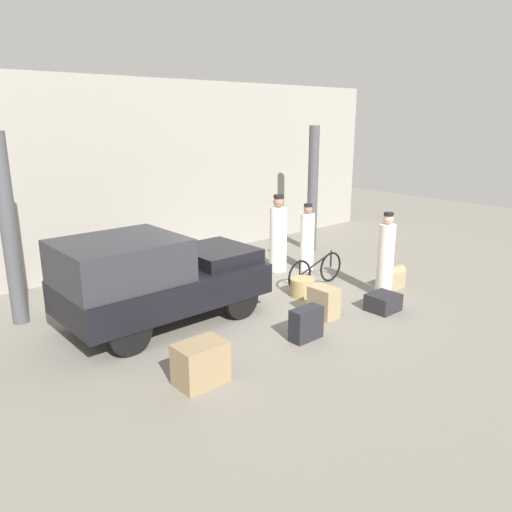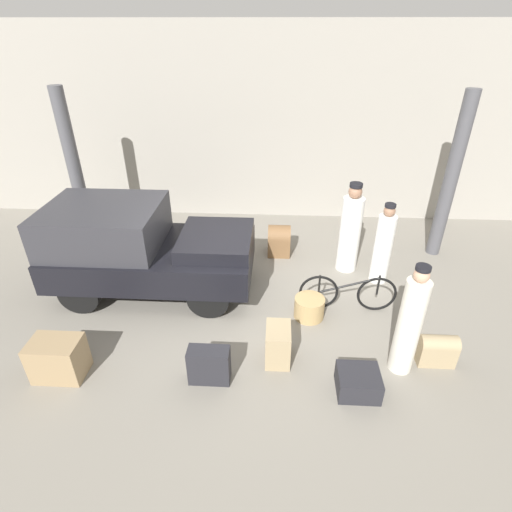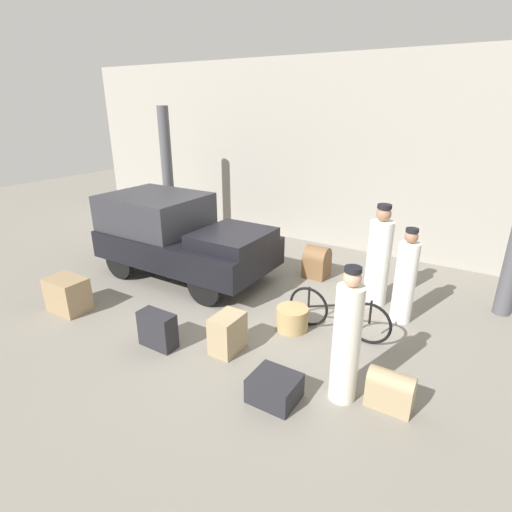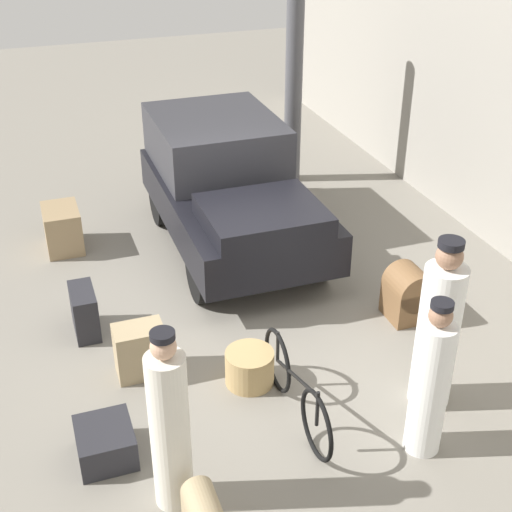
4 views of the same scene
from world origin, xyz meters
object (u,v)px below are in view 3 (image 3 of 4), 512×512
(truck, at_px, (178,234))
(porter_lifting_near_truck, at_px, (378,260))
(wicker_basket, at_px, (292,318))
(conductor_in_dark_uniform, at_px, (346,341))
(trunk_barrel_dark, at_px, (390,389))
(suitcase_tan_flat, at_px, (228,333))
(trunk_wicker_pale, at_px, (158,330))
(bicycle, at_px, (338,314))
(suitcase_small_leather, at_px, (275,388))
(trunk_umber_medium, at_px, (68,294))
(porter_with_bicycle, at_px, (405,280))
(suitcase_black_upright, at_px, (317,262))

(truck, relative_size, porter_lifting_near_truck, 1.96)
(wicker_basket, distance_m, conductor_in_dark_uniform, 1.80)
(conductor_in_dark_uniform, distance_m, trunk_barrel_dark, 0.79)
(suitcase_tan_flat, bearing_deg, truck, 144.91)
(wicker_basket, relative_size, trunk_wicker_pale, 0.89)
(wicker_basket, height_order, conductor_in_dark_uniform, conductor_in_dark_uniform)
(bicycle, distance_m, suitcase_small_leather, 1.85)
(trunk_wicker_pale, bearing_deg, trunk_umber_medium, -179.51)
(conductor_in_dark_uniform, bearing_deg, truck, 156.88)
(porter_with_bicycle, distance_m, suitcase_tan_flat, 3.02)
(porter_lifting_near_truck, bearing_deg, trunk_umber_medium, -144.92)
(porter_lifting_near_truck, bearing_deg, suitcase_tan_flat, -117.31)
(truck, height_order, bicycle, truck)
(trunk_wicker_pale, xyz_separation_m, trunk_barrel_dark, (3.30, 0.52, -0.02))
(porter_lifting_near_truck, relative_size, suitcase_tan_flat, 3.19)
(porter_lifting_near_truck, height_order, trunk_barrel_dark, porter_lifting_near_truck)
(wicker_basket, relative_size, conductor_in_dark_uniform, 0.29)
(bicycle, bearing_deg, truck, 172.54)
(trunk_umber_medium, bearing_deg, bicycle, 22.28)
(porter_with_bicycle, relative_size, trunk_wicker_pale, 2.79)
(truck, bearing_deg, suitcase_black_upright, 29.58)
(porter_lifting_near_truck, height_order, trunk_wicker_pale, porter_lifting_near_truck)
(suitcase_small_leather, bearing_deg, trunk_barrel_dark, 26.15)
(suitcase_tan_flat, bearing_deg, trunk_barrel_dark, 1.44)
(bicycle, relative_size, porter_lifting_near_truck, 0.91)
(bicycle, height_order, wicker_basket, bicycle)
(trunk_wicker_pale, bearing_deg, porter_with_bicycle, 43.11)
(porter_with_bicycle, xyz_separation_m, suitcase_black_upright, (-1.96, 0.95, -0.42))
(porter_with_bicycle, height_order, trunk_barrel_dark, porter_with_bicycle)
(wicker_basket, height_order, trunk_umber_medium, trunk_umber_medium)
(suitcase_black_upright, xyz_separation_m, suitcase_tan_flat, (0.01, -3.21, -0.04))
(porter_lifting_near_truck, bearing_deg, conductor_in_dark_uniform, -81.47)
(porter_with_bicycle, bearing_deg, suitcase_tan_flat, -130.75)
(porter_with_bicycle, bearing_deg, trunk_wicker_pale, -136.89)
(bicycle, bearing_deg, wicker_basket, -159.77)
(suitcase_black_upright, distance_m, trunk_barrel_dark, 3.93)
(suitcase_small_leather, bearing_deg, trunk_wicker_pale, 177.47)
(bicycle, xyz_separation_m, suitcase_tan_flat, (-1.20, -1.29, -0.06))
(bicycle, xyz_separation_m, suitcase_black_upright, (-1.20, 1.92, -0.02))
(suitcase_small_leather, height_order, suitcase_tan_flat, suitcase_tan_flat)
(truck, xyz_separation_m, trunk_wicker_pale, (1.57, -2.23, -0.62))
(trunk_wicker_pale, xyz_separation_m, trunk_umber_medium, (-2.15, -0.02, 0.03))
(truck, relative_size, conductor_in_dark_uniform, 2.05)
(suitcase_small_leather, bearing_deg, suitcase_black_upright, 106.43)
(porter_with_bicycle, height_order, conductor_in_dark_uniform, conductor_in_dark_uniform)
(trunk_barrel_dark, distance_m, trunk_umber_medium, 5.48)
(suitcase_small_leather, bearing_deg, truck, 147.37)
(truck, xyz_separation_m, trunk_barrel_dark, (4.87, -1.72, -0.64))
(bicycle, height_order, suitcase_black_upright, bicycle)
(porter_with_bicycle, distance_m, porter_lifting_near_truck, 0.71)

